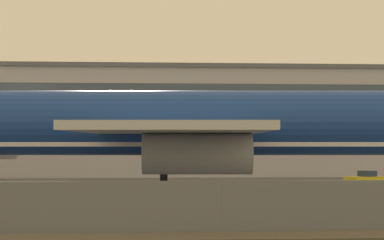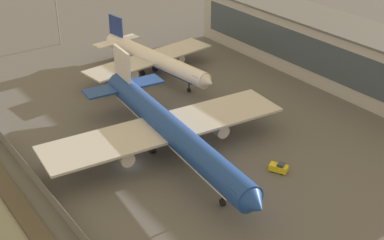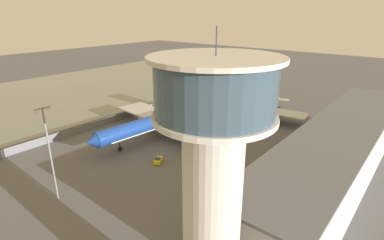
# 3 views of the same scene
# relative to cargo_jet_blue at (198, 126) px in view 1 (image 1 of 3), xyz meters

# --- Properties ---
(ground_plane) EXTENTS (500.00, 500.00, 0.00)m
(ground_plane) POSITION_rel_cargo_jet_blue_xyz_m (-1.21, -7.69, -5.47)
(ground_plane) COLOR #565659
(perimeter_fence) EXTENTS (280.00, 0.10, 2.53)m
(perimeter_fence) POSITION_rel_cargo_jet_blue_xyz_m (-1.21, -23.69, -4.20)
(perimeter_fence) COLOR slate
(perimeter_fence) RESTS_ON ground
(cargo_jet_blue) EXTENTS (53.60, 46.75, 14.33)m
(cargo_jet_blue) POSITION_rel_cargo_jet_blue_xyz_m (0.00, 0.00, 0.00)
(cargo_jet_blue) COLOR #193D93
(cargo_jet_blue) RESTS_ON ground
(baggage_tug) EXTENTS (3.58, 2.87, 1.80)m
(baggage_tug) POSITION_rel_cargo_jet_blue_xyz_m (15.68, 12.44, -4.66)
(baggage_tug) COLOR yellow
(baggage_tug) RESTS_ON ground
(terminal_building) EXTENTS (87.00, 15.15, 13.90)m
(terminal_building) POSITION_rel_cargo_jet_blue_xyz_m (-5.78, 51.73, 1.50)
(terminal_building) COLOR #B2B2B7
(terminal_building) RESTS_ON ground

